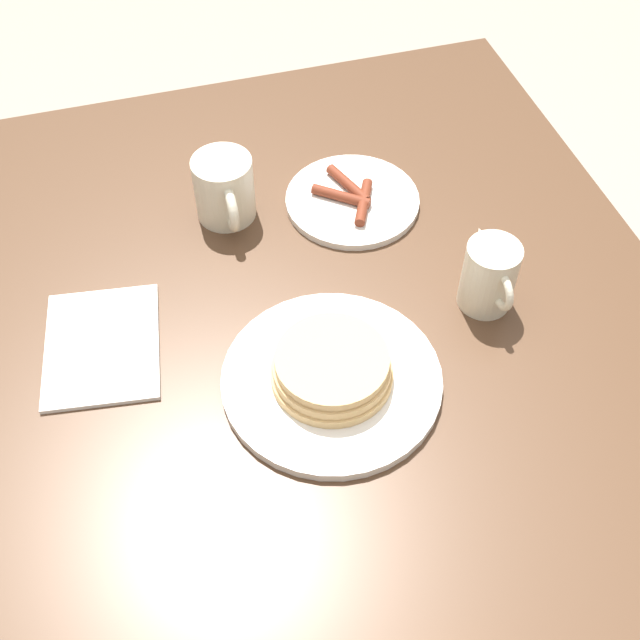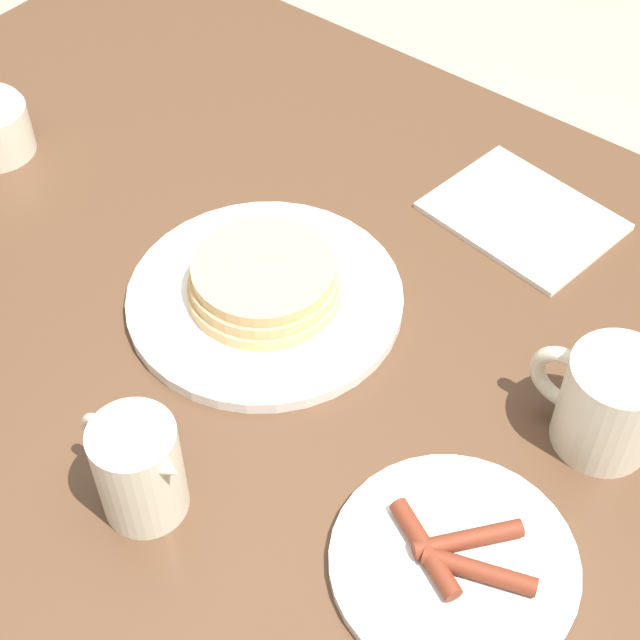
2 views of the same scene
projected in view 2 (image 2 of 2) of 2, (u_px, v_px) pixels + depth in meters
The scene contains 6 objects.
dining_table at pixel (267, 413), 0.96m from camera, with size 1.18×0.86×0.73m.
pancake_plate at pixel (265, 290), 0.87m from camera, with size 0.25×0.25×0.05m.
side_plate_bacon at pixel (454, 562), 0.71m from camera, with size 0.18×0.18×0.02m.
coffee_mug at pixel (607, 401), 0.76m from camera, with size 0.11×0.08×0.09m.
creamer_pitcher at pixel (139, 468), 0.71m from camera, with size 0.11×0.06×0.10m.
napkin at pixel (523, 216), 0.96m from camera, with size 0.19×0.15×0.01m.
Camera 2 is at (-0.40, 0.42, 1.38)m, focal length 55.00 mm.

